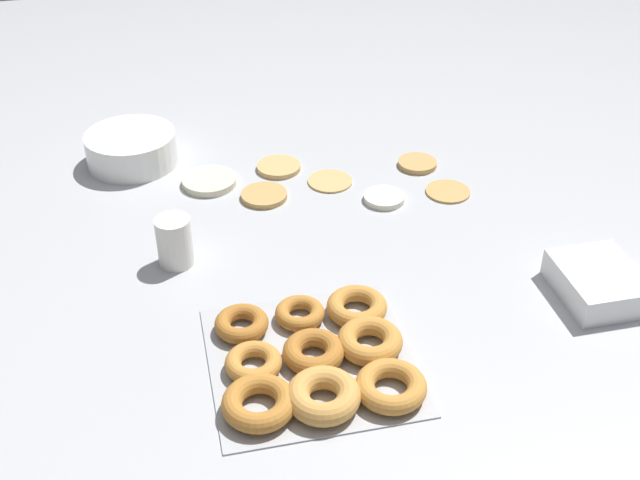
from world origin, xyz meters
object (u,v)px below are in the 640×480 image
at_px(pancake_4, 384,198).
at_px(pancake_6, 448,191).
at_px(pancake_0, 264,195).
at_px(pancake_1, 417,164).
at_px(paper_cup, 175,242).
at_px(donut_tray, 317,359).
at_px(pancake_2, 330,180).
at_px(pancake_5, 279,167).
at_px(batter_bowl, 131,149).
at_px(pancake_3, 209,181).
at_px(container_stack, 598,283).

distance_m(pancake_4, pancake_6, 0.14).
bearing_deg(pancake_0, pancake_1, 9.22).
xyz_separation_m(pancake_1, paper_cup, (-0.54, -0.24, 0.04)).
relative_size(pancake_1, donut_tray, 0.27).
distance_m(pancake_2, donut_tray, 0.56).
height_order(pancake_1, paper_cup, paper_cup).
distance_m(pancake_1, pancake_4, 0.16).
height_order(pancake_6, donut_tray, donut_tray).
xyz_separation_m(pancake_5, batter_bowl, (-0.30, 0.10, 0.03)).
bearing_deg(pancake_4, pancake_1, 47.29).
height_order(pancake_3, batter_bowl, batter_bowl).
bearing_deg(paper_cup, batter_bowl, 99.35).
bearing_deg(pancake_4, donut_tray, -118.21).
xyz_separation_m(pancake_5, donut_tray, (-0.05, -0.61, 0.01)).
bearing_deg(pancake_0, pancake_6, -9.67).
height_order(pancake_5, donut_tray, donut_tray).
height_order(batter_bowl, paper_cup, paper_cup).
relative_size(pancake_0, pancake_3, 0.83).
bearing_deg(pancake_3, pancake_2, -10.76).
relative_size(pancake_5, container_stack, 0.59).
height_order(pancake_0, pancake_2, pancake_0).
relative_size(donut_tray, paper_cup, 3.35).
bearing_deg(pancake_4, container_stack, -54.40).
relative_size(pancake_3, pancake_6, 1.24).
xyz_separation_m(pancake_6, donut_tray, (-0.37, -0.44, 0.01)).
relative_size(pancake_6, container_stack, 0.58).
bearing_deg(pancake_5, pancake_3, -168.97).
height_order(pancake_0, pancake_6, pancake_0).
relative_size(pancake_2, paper_cup, 1.00).
xyz_separation_m(pancake_6, container_stack, (0.13, -0.37, 0.02)).
bearing_deg(pancake_6, pancake_0, 170.33).
bearing_deg(container_stack, pancake_0, 138.98).
relative_size(pancake_1, paper_cup, 0.89).
height_order(pancake_1, pancake_6, pancake_1).
distance_m(pancake_0, pancake_5, 0.12).
height_order(pancake_0, pancake_5, same).
relative_size(pancake_5, paper_cup, 1.00).
bearing_deg(container_stack, paper_cup, 160.09).
bearing_deg(pancake_0, pancake_5, 65.21).
xyz_separation_m(pancake_0, pancake_2, (0.15, 0.03, -0.00)).
bearing_deg(batter_bowl, pancake_0, -38.97).
bearing_deg(pancake_5, batter_bowl, 162.12).
height_order(pancake_0, container_stack, container_stack).
height_order(pancake_2, pancake_4, pancake_4).
relative_size(pancake_0, pancake_6, 1.03).
bearing_deg(container_stack, pancake_2, 127.33).
bearing_deg(pancake_1, paper_cup, -155.72).
bearing_deg(pancake_6, batter_bowl, 156.74).
bearing_deg(pancake_1, pancake_0, -170.78).
xyz_separation_m(pancake_5, container_stack, (0.45, -0.54, 0.02)).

